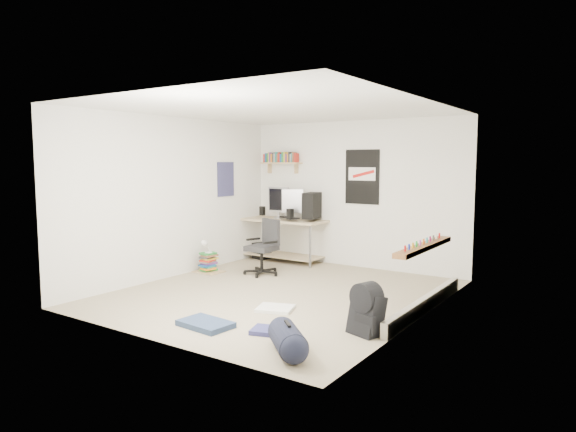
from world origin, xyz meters
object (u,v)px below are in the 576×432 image
Objects in this scene: desk at (281,240)px; book_stack at (209,263)px; office_chair at (262,244)px; backpack at (366,315)px; duffel_bag at (288,339)px.

desk is 4.10× the size of book_stack.
book_stack is (-0.82, -0.35, -0.34)m from office_chair.
office_chair is 2.06× the size of book_stack.
office_chair is at bearing -78.28° from desk.
backpack is (3.07, -2.85, -0.16)m from desk.
desk is at bearing 126.51° from office_chair.
desk is 4.20m from backpack.
office_chair is 3.14m from backpack.
desk is 1.59m from book_stack.
backpack reaches higher than book_stack.
desk is 1.99× the size of office_chair.
office_chair is 2.00× the size of backpack.
duffel_bag is at bearing -32.85° from office_chair.
book_stack is (-3.46, 1.33, -0.05)m from backpack.
backpack is 1.00m from duffel_bag.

